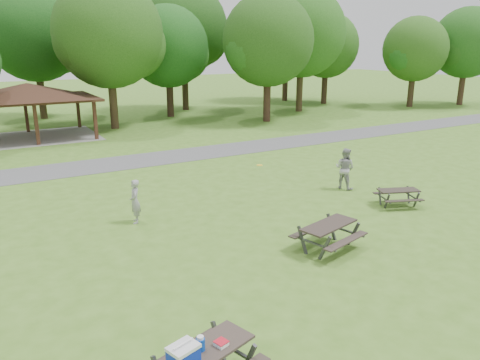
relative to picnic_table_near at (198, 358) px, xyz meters
name	(u,v)px	position (x,y,z in m)	size (l,w,h in m)	color
ground	(277,257)	(4.57, 4.11, -0.79)	(160.00, 160.00, 0.00)	#437220
asphalt_path	(135,161)	(4.57, 18.11, -0.78)	(120.00, 3.20, 0.02)	#4E4E51
pavilion	(28,93)	(0.57, 28.11, 2.28)	(8.60, 7.01, 3.76)	#341F13
tree_row_e	(110,37)	(6.67, 29.13, 6.00)	(8.40, 8.00, 11.02)	#332416
tree_row_f	(169,49)	(12.66, 32.63, 5.05)	(7.35, 7.00, 9.55)	black
tree_row_g	(269,43)	(18.66, 26.13, 5.54)	(7.77, 7.40, 10.25)	black
tree_row_h	(302,35)	(24.67, 29.63, 6.24)	(8.61, 8.20, 11.37)	#332316
tree_row_i	(327,47)	(30.65, 33.13, 5.12)	(7.14, 6.80, 9.52)	black
tree_row_j	(415,51)	(36.65, 26.63, 4.78)	(6.72, 6.40, 8.96)	black
tree_deep_b	(36,36)	(2.67, 37.13, 6.10)	(8.40, 8.00, 11.13)	#312115
tree_deep_c	(184,31)	(15.67, 36.13, 6.66)	(8.82, 8.40, 11.90)	black
tree_deep_d	(287,37)	(28.67, 37.63, 6.24)	(8.40, 8.00, 11.27)	black
tree_flank_right	(467,45)	(42.66, 25.13, 5.37)	(7.56, 7.20, 9.97)	#332016
picnic_table_near	(198,358)	(0.00, 0.00, 0.00)	(2.34, 2.09, 1.37)	#322924
picnic_table_middle	(329,230)	(6.29, 3.76, -0.14)	(2.36, 2.08, 0.88)	#2B221F
picnic_table_far	(398,194)	(11.46, 5.58, -0.27)	(1.97, 1.79, 0.70)	black
frisbee_in_flight	(260,165)	(6.84, 8.73, 0.80)	(0.31, 0.31, 0.02)	yellow
frisbee_thrower	(135,201)	(1.73, 9.07, 0.02)	(0.59, 0.39, 1.62)	gray
frisbee_catcher	(345,169)	(11.18, 8.44, 0.14)	(0.90, 0.70, 1.86)	#9E9EA1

